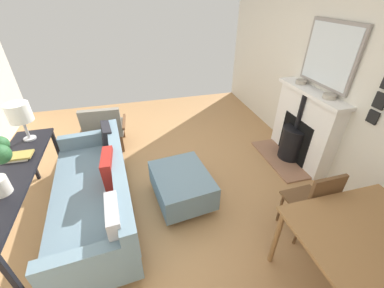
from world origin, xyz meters
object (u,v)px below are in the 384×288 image
mantel_bowl_near (301,82)px  armchair_accent (104,126)px  fireplace (301,131)px  book_stack (19,156)px  ottoman (182,185)px  table_lamp_near_end (19,113)px  sofa (97,193)px  mantel_bowl_far (329,96)px  dining_table (362,237)px  dining_chair_near_fireplace (314,201)px  console_table (13,181)px

mantel_bowl_near → armchair_accent: bearing=-14.2°
fireplace → book_stack: 3.73m
mantel_bowl_near → book_stack: size_ratio=0.58×
mantel_bowl_near → ottoman: (2.01, 0.73, -0.92)m
armchair_accent → book_stack: (0.78, 1.17, 0.35)m
table_lamp_near_end → sofa: bearing=136.2°
armchair_accent → fireplace: bearing=160.4°
mantel_bowl_far → dining_table: (0.83, 1.56, -0.52)m
book_stack → dining_table: book_stack is taller
ottoman → book_stack: size_ratio=3.40×
dining_table → mantel_bowl_far: bearing=-118.0°
dining_table → dining_chair_near_fireplace: size_ratio=1.24×
fireplace → book_stack: bearing=1.9°
ottoman → dining_chair_near_fireplace: dining_chair_near_fireplace is taller
table_lamp_near_end → mantel_bowl_far: bearing=171.3°
mantel_bowl_far → console_table: (3.75, 0.14, -0.47)m
fireplace → armchair_accent: size_ratio=1.53×
fireplace → dining_table: fireplace is taller
console_table → armchair_accent: bearing=-117.8°
ottoman → console_table: console_table is taller
sofa → table_lamp_near_end: table_lamp_near_end is taller
mantel_bowl_near → sofa: bearing=13.4°
armchair_accent → dining_table: size_ratio=0.73×
sofa → dining_table: sofa is taller
fireplace → mantel_bowl_far: bearing=96.2°
book_stack → ottoman: bearing=169.6°
fireplace → armchair_accent: 3.12m
table_lamp_near_end → dining_table: bearing=143.9°
table_lamp_near_end → dining_table: size_ratio=0.42×
console_table → ottoman: bearing=179.5°
mantel_bowl_far → console_table: 3.78m
armchair_accent → dining_chair_near_fireplace: 3.19m
fireplace → ottoman: size_ratio=1.39×
dining_table → armchair_accent: bearing=-53.5°
book_stack → dining_table: size_ratio=0.24×
sofa → dining_chair_near_fireplace: size_ratio=2.33×
mantel_bowl_near → mantel_bowl_far: (0.00, 0.58, -0.00)m
ottoman → dining_table: (-1.18, 1.40, 0.40)m
ottoman → book_stack: 1.85m
armchair_accent → console_table: armchair_accent is taller
sofa → armchair_accent: 1.47m
table_lamp_near_end → dining_chair_near_fireplace: table_lamp_near_end is taller
table_lamp_near_end → dining_chair_near_fireplace: size_ratio=0.52×
ottoman → armchair_accent: size_ratio=1.11×
mantel_bowl_far → sofa: size_ratio=0.08×
sofa → console_table: sofa is taller
dining_table → mantel_bowl_near: bearing=-111.1°
book_stack → dining_chair_near_fireplace: (-2.92, 1.20, -0.27)m
ottoman → sofa: bearing=-1.0°
mantel_bowl_near → console_table: mantel_bowl_near is taller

